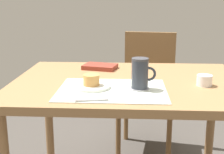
{
  "coord_description": "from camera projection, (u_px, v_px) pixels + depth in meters",
  "views": [
    {
      "loc": [
        0.0,
        -1.47,
        1.15
      ],
      "look_at": [
        -0.07,
        -0.14,
        0.8
      ],
      "focal_mm": 50.0,
      "sensor_mm": 36.0,
      "label": 1
    }
  ],
  "objects": [
    {
      "name": "sugar_bowl",
      "position": [
        204.0,
        80.0,
        1.42
      ],
      "size": [
        0.07,
        0.07,
        0.05
      ],
      "primitive_type": "cylinder",
      "color": "white",
      "rests_on": "dining_table"
    },
    {
      "name": "placemat",
      "position": [
        111.0,
        90.0,
        1.35
      ],
      "size": [
        0.47,
        0.36,
        0.0
      ],
      "primitive_type": "cube",
      "color": "silver",
      "rests_on": "dining_table"
    },
    {
      "name": "wooden_chair",
      "position": [
        147.0,
        88.0,
        2.34
      ],
      "size": [
        0.48,
        0.48,
        0.89
      ],
      "rotation": [
        0.0,
        0.0,
        3.0
      ],
      "color": "brown",
      "rests_on": "ground_plane"
    },
    {
      "name": "teaspoon",
      "position": [
        91.0,
        100.0,
        1.2
      ],
      "size": [
        0.13,
        0.03,
        0.01
      ],
      "primitive_type": "cylinder",
      "rotation": [
        0.0,
        1.57,
        0.18
      ],
      "color": "silver",
      "rests_on": "placemat"
    },
    {
      "name": "dining_table",
      "position": [
        128.0,
        97.0,
        1.54
      ],
      "size": [
        1.12,
        0.82,
        0.75
      ],
      "color": "#997047",
      "rests_on": "ground_plane"
    },
    {
      "name": "coffee_mug",
      "position": [
        140.0,
        73.0,
        1.34
      ],
      "size": [
        0.11,
        0.07,
        0.13
      ],
      "color": "#2D333D",
      "rests_on": "coffee_coaster"
    },
    {
      "name": "pastry_plate",
      "position": [
        91.0,
        86.0,
        1.38
      ],
      "size": [
        0.17,
        0.17,
        0.01
      ],
      "primitive_type": "cylinder",
      "color": "silver",
      "rests_on": "placemat"
    },
    {
      "name": "pastry",
      "position": [
        91.0,
        80.0,
        1.37
      ],
      "size": [
        0.07,
        0.07,
        0.05
      ],
      "primitive_type": "cylinder",
      "color": "tan",
      "rests_on": "pastry_plate"
    },
    {
      "name": "coffee_coaster",
      "position": [
        139.0,
        88.0,
        1.36
      ],
      "size": [
        0.09,
        0.09,
        0.0
      ],
      "primitive_type": "cylinder",
      "color": "#99999E",
      "rests_on": "placemat"
    },
    {
      "name": "small_book",
      "position": [
        100.0,
        67.0,
        1.76
      ],
      "size": [
        0.2,
        0.16,
        0.02
      ],
      "primitive_type": "cube",
      "rotation": [
        0.0,
        0.0,
        -0.23
      ],
      "color": "maroon",
      "rests_on": "dining_table"
    }
  ]
}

